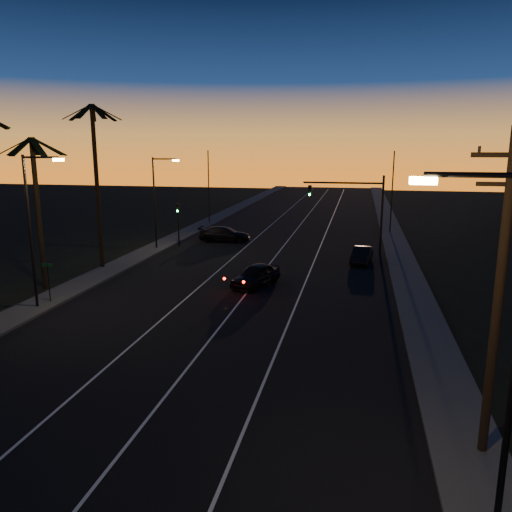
% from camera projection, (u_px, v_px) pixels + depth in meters
% --- Properties ---
extents(road, '(20.00, 170.00, 0.01)m').
position_uv_depth(road, '(253.00, 276.00, 37.06)').
color(road, black).
rests_on(road, ground).
extents(sidewalk_left, '(2.40, 170.00, 0.16)m').
position_uv_depth(sidewalk_left, '(114.00, 268.00, 39.27)').
color(sidewalk_left, '#3D3D3B').
rests_on(sidewalk_left, ground).
extents(sidewalk_right, '(2.40, 170.00, 0.16)m').
position_uv_depth(sidewalk_right, '(410.00, 283.00, 34.82)').
color(sidewalk_right, '#3D3D3B').
rests_on(sidewalk_right, ground).
extents(lane_stripe_left, '(0.12, 160.00, 0.01)m').
position_uv_depth(lane_stripe_left, '(214.00, 274.00, 37.65)').
color(lane_stripe_left, silver).
rests_on(lane_stripe_left, road).
extents(lane_stripe_mid, '(0.12, 160.00, 0.01)m').
position_uv_depth(lane_stripe_mid, '(260.00, 276.00, 36.96)').
color(lane_stripe_mid, silver).
rests_on(lane_stripe_mid, road).
extents(lane_stripe_right, '(0.12, 160.00, 0.01)m').
position_uv_depth(lane_stripe_right, '(307.00, 279.00, 36.26)').
color(lane_stripe_right, silver).
rests_on(lane_stripe_right, road).
extents(palm_mid, '(4.25, 4.16, 10.03)m').
position_uv_depth(palm_mid, '(37.00, 196.00, 32.60)').
color(palm_mid, black).
rests_on(palm_mid, ground).
extents(palm_far, '(4.25, 4.16, 12.53)m').
position_uv_depth(palm_far, '(96.00, 171.00, 37.85)').
color(palm_far, black).
rests_on(palm_far, ground).
extents(streetlight_left_near, '(2.55, 0.26, 9.00)m').
position_uv_depth(streetlight_left_near, '(34.00, 220.00, 28.48)').
color(streetlight_left_near, black).
rests_on(streetlight_left_near, ground).
extents(streetlight_left_far, '(2.55, 0.26, 8.50)m').
position_uv_depth(streetlight_left_far, '(157.00, 195.00, 45.75)').
color(streetlight_left_far, black).
rests_on(streetlight_left_far, ground).
extents(streetlight_right_near, '(2.55, 0.26, 9.00)m').
position_uv_depth(streetlight_right_near, '(503.00, 339.00, 10.84)').
color(streetlight_right_near, black).
rests_on(streetlight_right_near, ground).
extents(street_sign, '(0.70, 0.06, 2.60)m').
position_uv_depth(street_sign, '(48.00, 278.00, 30.24)').
color(street_sign, black).
rests_on(street_sign, ground).
extents(utility_pole, '(2.20, 0.28, 10.00)m').
position_uv_depth(utility_pole, '(499.00, 291.00, 14.49)').
color(utility_pole, black).
rests_on(utility_pole, ground).
extents(signal_mast, '(7.10, 0.41, 7.00)m').
position_uv_depth(signal_mast, '(355.00, 200.00, 44.18)').
color(signal_mast, black).
rests_on(signal_mast, ground).
extents(signal_post, '(0.28, 0.37, 4.20)m').
position_uv_depth(signal_post, '(178.00, 216.00, 47.88)').
color(signal_post, black).
rests_on(signal_post, ground).
extents(far_pole_left, '(0.14, 0.14, 9.00)m').
position_uv_depth(far_pole_left, '(209.00, 187.00, 62.19)').
color(far_pole_left, black).
rests_on(far_pole_left, ground).
extents(far_pole_right, '(0.14, 0.14, 9.00)m').
position_uv_depth(far_pole_right, '(392.00, 192.00, 54.96)').
color(far_pole_right, black).
rests_on(far_pole_right, ground).
extents(lead_car, '(3.35, 5.23, 1.51)m').
position_uv_depth(lead_car, '(256.00, 275.00, 34.34)').
color(lead_car, black).
rests_on(lead_car, road).
extents(right_car, '(1.95, 4.19, 1.33)m').
position_uv_depth(right_car, '(362.00, 255.00, 41.08)').
color(right_car, black).
rests_on(right_car, road).
extents(cross_car, '(5.36, 2.56, 1.51)m').
position_uv_depth(cross_car, '(225.00, 234.00, 50.49)').
color(cross_car, black).
rests_on(cross_car, road).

